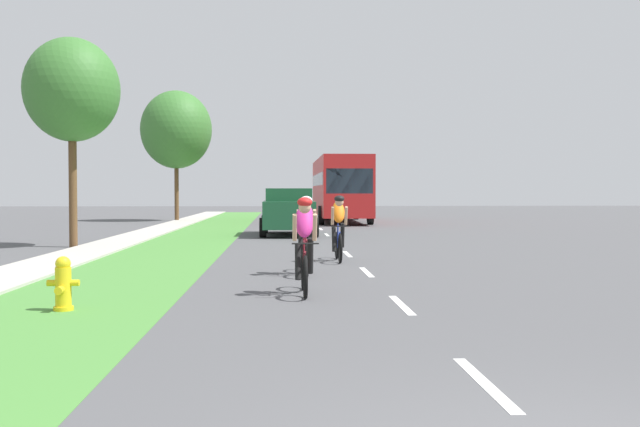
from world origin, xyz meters
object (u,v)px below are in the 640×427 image
bus_red (340,186)px  street_tree_far (176,130)px  cyclist_distant (339,227)px  street_tree_near (72,91)px  suv_dark_green (289,210)px  cyclist_lead (304,244)px  cyclist_trailing (306,234)px  fire_hydrant_yellow (63,284)px

bus_red → street_tree_far: street_tree_far is taller
cyclist_distant → street_tree_near: (-7.60, 4.81, 3.88)m
suv_dark_green → cyclist_lead: bearing=-89.7°
street_tree_near → street_tree_far: 19.47m
cyclist_distant → bus_red: bus_red is taller
street_tree_near → street_tree_far: street_tree_far is taller
cyclist_lead → cyclist_trailing: same height
bus_red → fire_hydrant_yellow: bearing=-102.0°
fire_hydrant_yellow → street_tree_near: 12.89m
fire_hydrant_yellow → cyclist_trailing: (3.54, 4.21, 0.44)m
street_tree_near → suv_dark_green: bearing=41.3°
cyclist_distant → street_tree_far: (-7.32, 24.27, 4.38)m
suv_dark_green → cyclist_trailing: bearing=-89.1°
cyclist_lead → suv_dark_green: suv_dark_green is taller
cyclist_trailing → bus_red: (2.77, 25.57, 1.17)m
fire_hydrant_yellow → street_tree_near: (-3.19, 11.72, 4.32)m
cyclist_distant → suv_dark_green: (-1.08, 10.55, 0.14)m
cyclist_lead → cyclist_distant: size_ratio=1.00×
cyclist_distant → suv_dark_green: suv_dark_green is taller
cyclist_trailing → bus_red: bus_red is taller
cyclist_distant → street_tree_near: bearing=147.7°
cyclist_trailing → suv_dark_green: (-0.21, 13.25, 0.14)m
cyclist_distant → suv_dark_green: bearing=95.9°
fire_hydrant_yellow → street_tree_far: 31.69m
cyclist_distant → street_tree_near: size_ratio=0.27×
street_tree_far → street_tree_near: bearing=-90.8°
suv_dark_green → street_tree_near: (-6.52, -5.74, 3.74)m
cyclist_trailing → street_tree_far: size_ratio=0.23×
cyclist_lead → fire_hydrant_yellow: bearing=-157.5°
fire_hydrant_yellow → suv_dark_green: 17.79m
cyclist_lead → street_tree_far: size_ratio=0.23×
cyclist_lead → bus_red: size_ratio=0.15×
cyclist_lead → bus_red: (2.90, 28.36, 1.17)m
cyclist_lead → street_tree_near: (-6.61, 10.31, 3.88)m
cyclist_distant → bus_red: 22.97m
cyclist_distant → street_tree_near: street_tree_near is taller
cyclist_lead → cyclist_distant: bearing=79.7°
cyclist_lead → street_tree_far: 30.75m
bus_red → street_tree_far: (-9.22, 1.41, 3.21)m
cyclist_trailing → suv_dark_green: 13.25m
fire_hydrant_yellow → cyclist_lead: 3.73m
suv_dark_green → fire_hydrant_yellow: bearing=-100.8°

